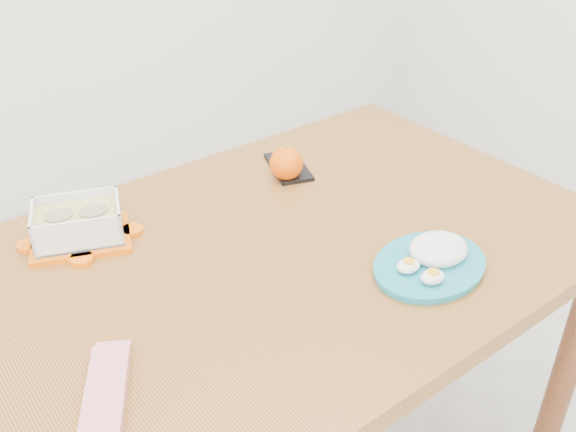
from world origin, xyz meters
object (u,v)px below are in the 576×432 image
orange_fruit (286,163)px  rice_plate (433,258)px  dining_table (288,282)px  food_container (78,224)px  smartphone (288,167)px

orange_fruit → rice_plate: 0.43m
dining_table → food_container: (-0.34, 0.21, 0.13)m
rice_plate → smartphone: size_ratio=1.78×
orange_fruit → food_container: bearing=-179.2°
food_container → smartphone: (0.50, 0.04, -0.03)m
dining_table → food_container: 0.42m
dining_table → rice_plate: (0.18, -0.20, 0.12)m
smartphone → food_container: bearing=-161.2°
orange_fruit → rice_plate: (0.05, -0.42, -0.02)m
rice_plate → food_container: bearing=128.6°
food_container → smartphone: food_container is taller
food_container → orange_fruit: 0.47m
dining_table → smartphone: bearing=52.3°
orange_fruit → rice_plate: bearing=-83.1°
dining_table → rice_plate: bearing=-54.3°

